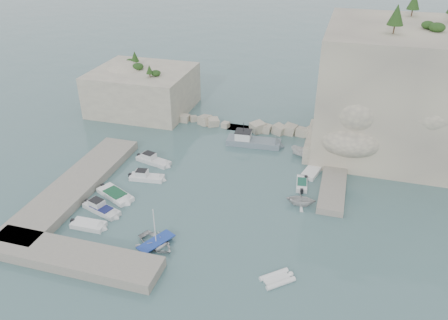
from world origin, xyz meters
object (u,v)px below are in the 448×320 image
(motorboat_b, at_px, (147,179))
(motorboat_d, at_px, (102,211))
(tender_east_b, at_px, (302,186))
(rowboat, at_px, (156,245))
(tender_east_c, at_px, (313,172))
(motorboat_e, at_px, (89,227))
(tender_east_d, at_px, (304,157))
(motorboat_a, at_px, (154,163))
(inflatable_dinghy, at_px, (277,280))
(motorboat_c, at_px, (116,196))
(work_boat, at_px, (254,145))
(tender_east_a, at_px, (300,205))

(motorboat_b, relative_size, motorboat_d, 0.90)
(motorboat_b, distance_m, tender_east_b, 19.69)
(rowboat, height_order, tender_east_c, rowboat)
(tender_east_b, bearing_deg, motorboat_e, 118.61)
(motorboat_e, distance_m, tender_east_c, 28.93)
(tender_east_b, height_order, tender_east_c, same)
(motorboat_e, bearing_deg, tender_east_d, 46.51)
(motorboat_a, distance_m, rowboat, 17.43)
(motorboat_b, distance_m, inflatable_dinghy, 23.16)
(inflatable_dinghy, bearing_deg, rowboat, 132.59)
(motorboat_c, relative_size, tender_east_d, 1.39)
(motorboat_c, height_order, motorboat_e, same)
(motorboat_d, bearing_deg, motorboat_b, 94.13)
(motorboat_d, relative_size, tender_east_b, 1.37)
(inflatable_dinghy, relative_size, tender_east_d, 0.83)
(rowboat, bearing_deg, tender_east_d, -1.04)
(motorboat_b, bearing_deg, motorboat_c, -119.84)
(motorboat_d, distance_m, work_boat, 24.83)
(motorboat_d, height_order, tender_east_d, tender_east_d)
(motorboat_c, bearing_deg, tender_east_c, 55.67)
(tender_east_d, xyz_separation_m, work_boat, (-7.61, 1.66, 0.00))
(rowboat, height_order, work_boat, work_boat)
(motorboat_a, height_order, motorboat_e, motorboat_a)
(rowboat, bearing_deg, tender_east_a, -22.82)
(rowboat, distance_m, tender_east_c, 23.82)
(motorboat_b, distance_m, motorboat_e, 10.94)
(tender_east_c, height_order, work_boat, work_boat)
(motorboat_e, xyz_separation_m, tender_east_b, (21.16, 14.83, 0.00))
(motorboat_c, distance_m, tender_east_b, 22.97)
(motorboat_b, bearing_deg, motorboat_a, 96.46)
(tender_east_a, relative_size, tender_east_d, 0.87)
(tender_east_b, relative_size, tender_east_d, 0.98)
(motorboat_a, height_order, tender_east_c, motorboat_a)
(motorboat_d, xyz_separation_m, tender_east_b, (21.27, 11.88, 0.00))
(motorboat_e, height_order, inflatable_dinghy, motorboat_e)
(work_boat, bearing_deg, motorboat_d, -125.08)
(inflatable_dinghy, bearing_deg, tender_east_b, 48.71)
(motorboat_a, bearing_deg, tender_east_b, 14.56)
(motorboat_b, bearing_deg, tender_east_d, 25.48)
(tender_east_c, bearing_deg, motorboat_d, 139.35)
(motorboat_b, bearing_deg, work_boat, 43.89)
(tender_east_d, height_order, work_boat, work_boat)
(motorboat_e, height_order, tender_east_b, same)
(motorboat_b, height_order, work_boat, work_boat)
(inflatable_dinghy, relative_size, tender_east_a, 0.95)
(motorboat_a, bearing_deg, rowboat, -49.76)
(motorboat_c, bearing_deg, tender_east_d, 64.77)
(motorboat_d, relative_size, rowboat, 1.19)
(motorboat_c, bearing_deg, rowboat, -13.02)
(tender_east_a, relative_size, tender_east_b, 0.90)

